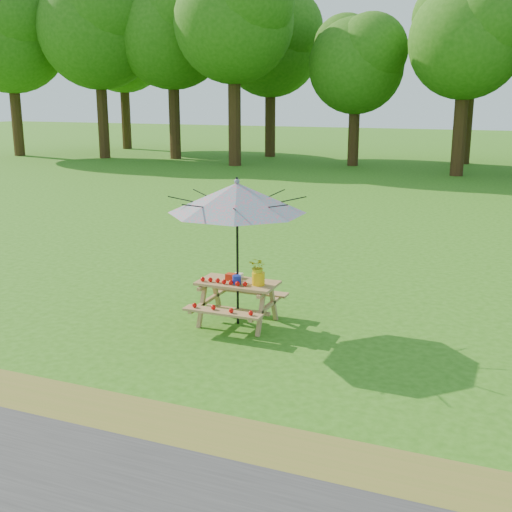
% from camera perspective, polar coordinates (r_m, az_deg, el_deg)
% --- Properties ---
extents(ground, '(120.00, 120.00, 0.00)m').
position_cam_1_polar(ground, '(9.09, 3.66, -7.95)').
color(ground, '#2B6313').
rests_on(ground, ground).
extents(drygrass_strip, '(120.00, 1.20, 0.01)m').
position_cam_1_polar(drygrass_strip, '(6.75, -4.29, -16.23)').
color(drygrass_strip, olive).
rests_on(drygrass_strip, ground).
extents(picnic_table, '(1.20, 1.32, 0.67)m').
position_cam_1_polar(picnic_table, '(9.79, -1.64, -4.23)').
color(picnic_table, '#996E45').
rests_on(picnic_table, ground).
extents(patio_umbrella, '(2.66, 2.66, 2.25)m').
position_cam_1_polar(patio_umbrella, '(9.41, -1.70, 5.19)').
color(patio_umbrella, black).
rests_on(patio_umbrella, ground).
extents(produce_bins, '(0.31, 0.44, 0.13)m').
position_cam_1_polar(produce_bins, '(9.71, -1.88, -1.95)').
color(produce_bins, red).
rests_on(produce_bins, picnic_table).
extents(tomatoes_row, '(0.77, 0.13, 0.07)m').
position_cam_1_polar(tomatoes_row, '(9.58, -2.90, -2.29)').
color(tomatoes_row, red).
rests_on(tomatoes_row, picnic_table).
extents(flower_bucket, '(0.30, 0.27, 0.42)m').
position_cam_1_polar(flower_bucket, '(9.47, 0.21, -1.29)').
color(flower_bucket, '#FFB90D').
rests_on(flower_bucket, picnic_table).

